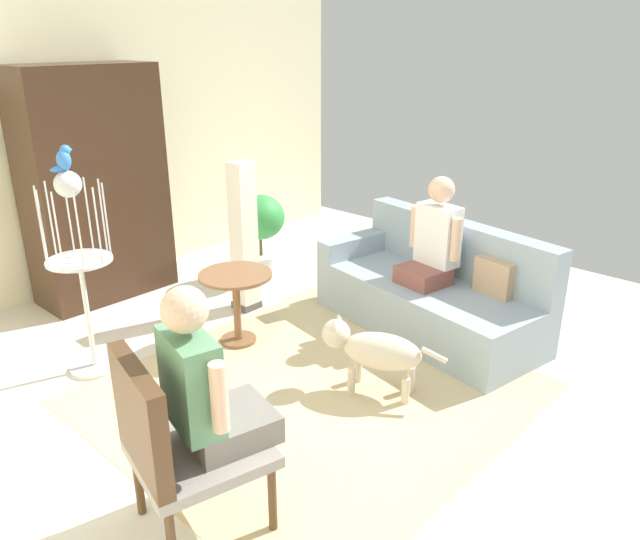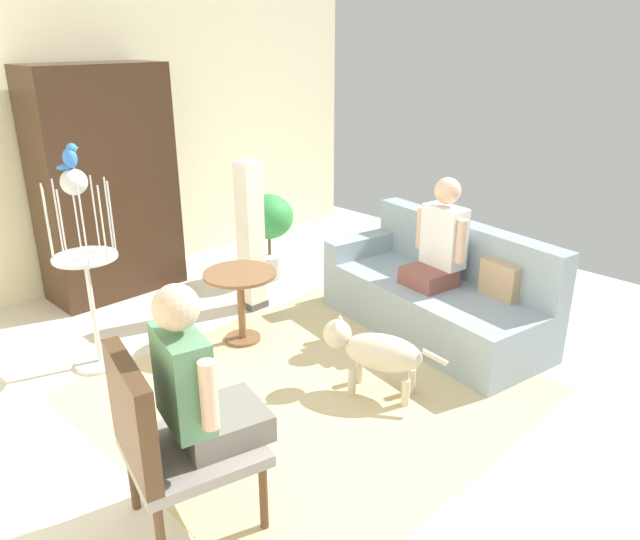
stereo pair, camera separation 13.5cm
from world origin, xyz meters
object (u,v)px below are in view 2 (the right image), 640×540
armchair (164,435)px  bird_cage_stand (86,261)px  round_end_table (241,292)px  armoire_cabinet (105,184)px  parrot (70,157)px  potted_plant (269,225)px  column_lamp (251,238)px  person_on_armchair (196,383)px  person_on_couch (440,241)px  dog (375,350)px  couch (437,295)px

armchair → bird_cage_stand: bird_cage_stand is taller
round_end_table → armoire_cabinet: (-0.19, 1.68, 0.62)m
parrot → bird_cage_stand: bearing=-0.0°
potted_plant → column_lamp: bearing=-142.9°
round_end_table → bird_cage_stand: 1.16m
potted_plant → column_lamp: column_lamp is taller
armchair → column_lamp: (1.98, 1.79, 0.10)m
armchair → round_end_table: bearing=41.8°
person_on_armchair → bird_cage_stand: size_ratio=0.57×
armchair → potted_plant: 3.39m
armoire_cabinet → armchair: bearing=-113.4°
bird_cage_stand → column_lamp: (1.47, -0.01, -0.17)m
person_on_couch → column_lamp: bearing=118.0°
dog → person_on_couch: bearing=13.2°
dog → bird_cage_stand: bird_cage_stand is taller
person_on_armchair → parrot: size_ratio=4.98×
armoire_cabinet → bird_cage_stand: bearing=-123.1°
dog → armoire_cabinet: size_ratio=0.39×
armchair → column_lamp: column_lamp is taller
couch → dog: size_ratio=2.48×
couch → armoire_cabinet: size_ratio=0.97×
couch → bird_cage_stand: bird_cage_stand is taller
bird_cage_stand → parrot: size_ratio=8.68×
person_on_couch → column_lamp: size_ratio=0.65×
column_lamp → dog: bearing=-100.5°
person_on_armchair → person_on_couch: bearing=8.8°
couch → potted_plant: size_ratio=2.38×
bird_cage_stand → dog: bearing=-55.6°
dog → person_on_armchair: bearing=-174.4°
couch → column_lamp: (-0.80, 1.42, 0.35)m
person_on_couch → column_lamp: column_lamp is taller
person_on_armchair → parrot: 2.02m
person_on_armchair → round_end_table: (1.33, 1.38, -0.36)m
person_on_couch → parrot: 2.77m
round_end_table → parrot: (-1.00, 0.45, 1.14)m
couch → armoire_cabinet: armoire_cabinet is taller
person_on_couch → parrot: (-2.23, 1.44, 0.77)m
person_on_couch → potted_plant: bearing=95.5°
bird_cage_stand → armoire_cabinet: size_ratio=0.71×
dog → armoire_cabinet: armoire_cabinet is taller
couch → person_on_couch: 0.48m
person_on_couch → dog: size_ratio=1.04×
armchair → armoire_cabinet: bearing=66.6°
dog → column_lamp: 1.75m
dog → parrot: size_ratio=4.82×
couch → person_on_armchair: (-2.61, -0.41, 0.47)m
armchair → armoire_cabinet: size_ratio=0.47×
person_on_armchair → couch: bearing=9.0°
bird_cage_stand → potted_plant: bearing=11.9°
parrot → armoire_cabinet: (0.80, 1.23, -0.51)m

